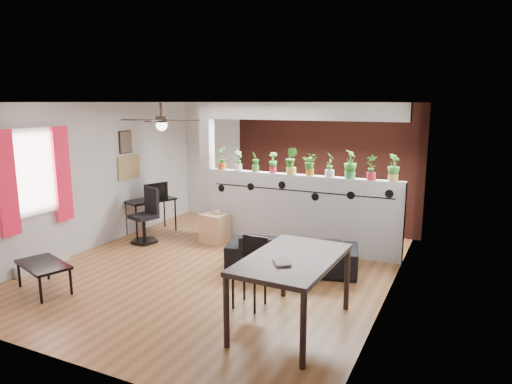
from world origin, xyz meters
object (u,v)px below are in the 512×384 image
at_px(potted_plant_6, 330,163).
at_px(cube_shelf, 215,228).
at_px(sofa, 292,252).
at_px(potted_plant_9, 394,167).
at_px(dining_table, 292,264).
at_px(folding_chair, 252,265).
at_px(potted_plant_3, 273,162).
at_px(potted_plant_4, 291,160).
at_px(coffee_table, 43,266).
at_px(potted_plant_0, 222,157).
at_px(office_chair, 146,219).
at_px(cup, 217,212).
at_px(computer_desk, 150,203).
at_px(ceiling_fan, 161,122).
at_px(potted_plant_1, 238,159).
at_px(potted_plant_7, 350,164).
at_px(potted_plant_8, 372,166).
at_px(potted_plant_5, 310,164).
at_px(potted_plant_2, 255,161).

bearing_deg(potted_plant_6, cube_shelf, -170.33).
bearing_deg(sofa, potted_plant_6, -117.59).
xyz_separation_m(potted_plant_6, potted_plant_9, (1.05, 0.00, 0.00)).
xyz_separation_m(dining_table, folding_chair, (-0.68, 0.35, -0.23)).
distance_m(potted_plant_3, potted_plant_4, 0.36).
xyz_separation_m(potted_plant_9, coffee_table, (-4.15, -3.32, -1.22)).
bearing_deg(potted_plant_0, office_chair, -142.12).
relative_size(sofa, cup, 16.18).
bearing_deg(potted_plant_9, computer_desk, -175.80).
height_order(ceiling_fan, computer_desk, ceiling_fan).
height_order(sofa, cube_shelf, sofa).
xyz_separation_m(sofa, office_chair, (-2.99, 0.16, 0.17)).
relative_size(ceiling_fan, coffee_table, 1.22).
distance_m(potted_plant_0, office_chair, 1.83).
xyz_separation_m(potted_plant_1, potted_plant_3, (0.70, 0.00, -0.01)).
bearing_deg(potted_plant_7, computer_desk, -175.05).
relative_size(potted_plant_3, coffee_table, 0.38).
bearing_deg(cube_shelf, cup, 5.92).
relative_size(sofa, computer_desk, 1.78).
height_order(potted_plant_8, sofa, potted_plant_8).
bearing_deg(dining_table, potted_plant_0, 131.77).
distance_m(cup, computer_desk, 1.54).
bearing_deg(potted_plant_7, potted_plant_4, -180.00).
relative_size(potted_plant_3, folding_chair, 0.41).
height_order(potted_plant_6, potted_plant_7, potted_plant_7).
bearing_deg(potted_plant_4, potted_plant_6, 0.00).
relative_size(potted_plant_3, potted_plant_5, 0.96).
xyz_separation_m(office_chair, dining_table, (3.66, -1.93, 0.32)).
height_order(ceiling_fan, sofa, ceiling_fan).
distance_m(potted_plant_7, sofa, 1.79).
relative_size(potted_plant_9, office_chair, 0.43).
distance_m(potted_plant_3, sofa, 1.83).
relative_size(potted_plant_0, dining_table, 0.27).
bearing_deg(office_chair, potted_plant_2, 25.71).
height_order(potted_plant_3, sofa, potted_plant_3).
distance_m(sofa, cup, 1.93).
relative_size(potted_plant_8, computer_desk, 0.39).
relative_size(potted_plant_9, coffee_table, 0.45).
xyz_separation_m(ceiling_fan, potted_plant_6, (2.13, 1.80, -0.73)).
bearing_deg(potted_plant_1, potted_plant_4, -0.00).
distance_m(potted_plant_7, dining_table, 2.94).
bearing_deg(potted_plant_7, cube_shelf, -171.70).
relative_size(potted_plant_3, potted_plant_4, 0.78).
relative_size(potted_plant_5, cup, 3.28).
distance_m(potted_plant_6, cup, 2.29).
bearing_deg(potted_plant_3, computer_desk, -172.33).
distance_m(potted_plant_1, computer_desk, 2.07).
height_order(sofa, dining_table, dining_table).
relative_size(potted_plant_8, cup, 3.55).
xyz_separation_m(computer_desk, folding_chair, (3.30, -2.12, -0.09)).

